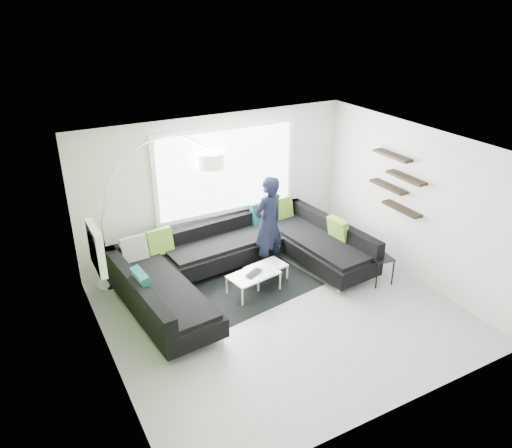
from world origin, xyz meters
The scene contains 9 objects.
ground centered at (0.00, 0.00, 0.00)m, with size 5.50×5.50×0.00m, color gray.
room_shell centered at (0.04, 0.21, 1.81)m, with size 5.54×5.04×2.82m.
sectional_sofa centered at (-0.12, 1.08, 0.41)m, with size 4.48×3.01×0.92m.
rug centered at (-0.05, 0.97, 0.01)m, with size 2.16×1.57×0.01m, color black.
coffee_table centered at (0.07, 0.87, 0.19)m, with size 1.13×0.66×0.37m, color silver.
arc_lamp centered at (-2.31, 2.19, 1.30)m, with size 2.38×0.57×2.59m, color white, non-canonical shape.
side_table centered at (2.05, -0.03, 0.26)m, with size 0.37×0.37×0.51m, color black.
person centered at (0.54, 1.41, 0.92)m, with size 0.76×0.60×1.85m, color black.
laptop centered at (-0.10, 0.71, 0.39)m, with size 0.43×0.37×0.03m, color black.
Camera 1 is at (-3.66, -5.85, 4.85)m, focal length 35.00 mm.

